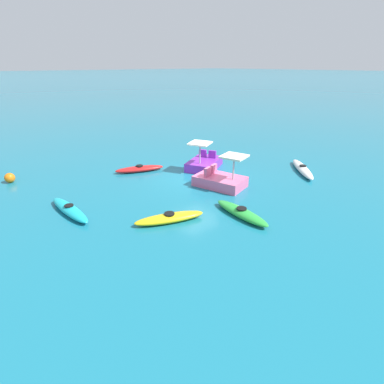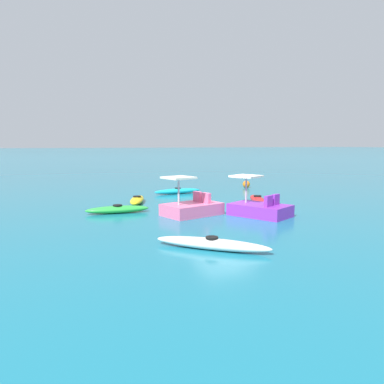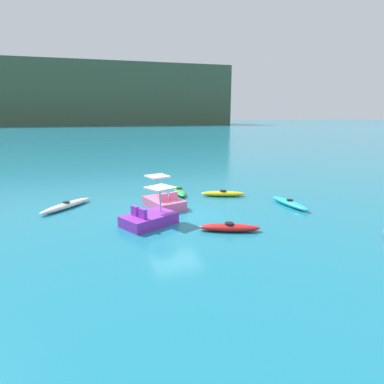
{
  "view_description": "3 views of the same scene",
  "coord_description": "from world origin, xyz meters",
  "px_view_note": "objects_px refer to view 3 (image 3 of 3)",
  "views": [
    {
      "loc": [
        9.93,
        11.31,
        5.61
      ],
      "look_at": [
        2.14,
        2.21,
        0.5
      ],
      "focal_mm": 28.18,
      "sensor_mm": 36.0,
      "label": 1
    },
    {
      "loc": [
        -14.74,
        7.7,
        3.01
      ],
      "look_at": [
        2.39,
        0.57,
        0.64
      ],
      "focal_mm": 35.13,
      "sensor_mm": 36.0,
      "label": 2
    },
    {
      "loc": [
        -3.93,
        -14.9,
        4.94
      ],
      "look_at": [
        1.45,
        1.64,
        0.75
      ],
      "focal_mm": 29.88,
      "sensor_mm": 36.0,
      "label": 3
    }
  ],
  "objects_px": {
    "kayak_green": "(179,191)",
    "pedal_boat_purple": "(149,218)",
    "kayak_white": "(66,205)",
    "kayak_cyan": "(290,203)",
    "kayak_red": "(229,227)",
    "pedal_boat_pink": "(164,201)",
    "kayak_yellow": "(223,194)"
  },
  "relations": [
    {
      "from": "kayak_cyan",
      "to": "kayak_red",
      "type": "bearing_deg",
      "value": -151.99
    },
    {
      "from": "kayak_yellow",
      "to": "kayak_cyan",
      "type": "xyz_separation_m",
      "value": [
        2.65,
        -3.22,
        -0.0
      ]
    },
    {
      "from": "pedal_boat_purple",
      "to": "kayak_white",
      "type": "bearing_deg",
      "value": 133.24
    },
    {
      "from": "kayak_cyan",
      "to": "kayak_red",
      "type": "relative_size",
      "value": 1.12
    },
    {
      "from": "kayak_cyan",
      "to": "kayak_green",
      "type": "distance_m",
      "value": 6.94
    },
    {
      "from": "kayak_green",
      "to": "pedal_boat_purple",
      "type": "relative_size",
      "value": 1.0
    },
    {
      "from": "kayak_green",
      "to": "kayak_red",
      "type": "bearing_deg",
      "value": -88.32
    },
    {
      "from": "kayak_green",
      "to": "kayak_white",
      "type": "bearing_deg",
      "value": -168.78
    },
    {
      "from": "kayak_cyan",
      "to": "pedal_boat_pink",
      "type": "relative_size",
      "value": 1.13
    },
    {
      "from": "kayak_white",
      "to": "kayak_green",
      "type": "height_order",
      "value": "same"
    },
    {
      "from": "kayak_white",
      "to": "kayak_green",
      "type": "relative_size",
      "value": 1.04
    },
    {
      "from": "kayak_cyan",
      "to": "pedal_boat_pink",
      "type": "xyz_separation_m",
      "value": [
        -6.77,
        1.89,
        0.17
      ]
    },
    {
      "from": "kayak_white",
      "to": "kayak_cyan",
      "type": "bearing_deg",
      "value": -15.89
    },
    {
      "from": "kayak_cyan",
      "to": "kayak_green",
      "type": "bearing_deg",
      "value": 137.19
    },
    {
      "from": "kayak_yellow",
      "to": "pedal_boat_purple",
      "type": "distance_m",
      "value": 6.65
    },
    {
      "from": "kayak_red",
      "to": "pedal_boat_pink",
      "type": "xyz_separation_m",
      "value": [
        -1.89,
        4.49,
        0.17
      ]
    },
    {
      "from": "kayak_green",
      "to": "pedal_boat_purple",
      "type": "bearing_deg",
      "value": -118.74
    },
    {
      "from": "kayak_yellow",
      "to": "pedal_boat_pink",
      "type": "relative_size",
      "value": 1.02
    },
    {
      "from": "kayak_green",
      "to": "pedal_boat_purple",
      "type": "xyz_separation_m",
      "value": [
        -2.96,
        -5.39,
        0.17
      ]
    },
    {
      "from": "kayak_cyan",
      "to": "kayak_white",
      "type": "bearing_deg",
      "value": 164.11
    },
    {
      "from": "kayak_green",
      "to": "pedal_boat_pink",
      "type": "relative_size",
      "value": 1.03
    },
    {
      "from": "kayak_white",
      "to": "pedal_boat_purple",
      "type": "height_order",
      "value": "pedal_boat_purple"
    },
    {
      "from": "kayak_yellow",
      "to": "kayak_green",
      "type": "relative_size",
      "value": 0.99
    },
    {
      "from": "kayak_green",
      "to": "pedal_boat_pink",
      "type": "xyz_separation_m",
      "value": [
        -1.68,
        -2.82,
        0.17
      ]
    },
    {
      "from": "kayak_yellow",
      "to": "kayak_red",
      "type": "bearing_deg",
      "value": -110.94
    },
    {
      "from": "kayak_cyan",
      "to": "pedal_boat_pink",
      "type": "height_order",
      "value": "pedal_boat_pink"
    },
    {
      "from": "kayak_white",
      "to": "pedal_boat_pink",
      "type": "height_order",
      "value": "pedal_boat_pink"
    },
    {
      "from": "pedal_boat_pink",
      "to": "kayak_green",
      "type": "bearing_deg",
      "value": 59.27
    },
    {
      "from": "kayak_cyan",
      "to": "kayak_yellow",
      "type": "bearing_deg",
      "value": 129.5
    },
    {
      "from": "pedal_boat_pink",
      "to": "kayak_red",
      "type": "bearing_deg",
      "value": -67.14
    },
    {
      "from": "kayak_red",
      "to": "kayak_green",
      "type": "bearing_deg",
      "value": 91.68
    },
    {
      "from": "kayak_white",
      "to": "kayak_cyan",
      "type": "height_order",
      "value": "same"
    }
  ]
}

